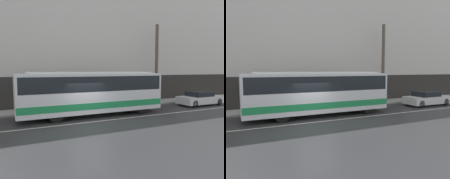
# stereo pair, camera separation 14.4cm
# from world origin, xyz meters

# --- Properties ---
(ground_plane) EXTENTS (60.00, 60.00, 0.00)m
(ground_plane) POSITION_xyz_m (0.00, 0.00, 0.00)
(ground_plane) COLOR #2D2D30
(sidewalk) EXTENTS (60.00, 2.28, 0.15)m
(sidewalk) POSITION_xyz_m (0.00, 5.14, 0.08)
(sidewalk) COLOR #A09E99
(sidewalk) RESTS_ON ground_plane
(building_facade) EXTENTS (60.00, 0.35, 13.60)m
(building_facade) POSITION_xyz_m (0.00, 6.42, 6.59)
(building_facade) COLOR silver
(building_facade) RESTS_ON ground_plane
(lane_stripe) EXTENTS (54.00, 0.14, 0.01)m
(lane_stripe) POSITION_xyz_m (0.00, 0.00, 0.00)
(lane_stripe) COLOR beige
(lane_stripe) RESTS_ON ground_plane
(transit_bus) EXTENTS (10.61, 2.50, 3.22)m
(transit_bus) POSITION_xyz_m (0.94, 1.94, 1.82)
(transit_bus) COLOR white
(transit_bus) RESTS_ON ground_plane
(sedan_white_front) EXTENTS (4.46, 1.90, 1.31)m
(sedan_white_front) POSITION_xyz_m (11.94, 1.94, 0.63)
(sedan_white_front) COLOR silver
(sedan_white_front) RESTS_ON ground_plane
(utility_pole_near) EXTENTS (0.31, 0.31, 7.71)m
(utility_pole_near) POSITION_xyz_m (8.95, 4.89, 4.01)
(utility_pole_near) COLOR brown
(utility_pole_near) RESTS_ON sidewalk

